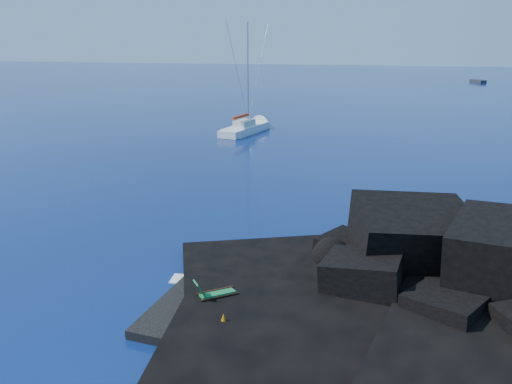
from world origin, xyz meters
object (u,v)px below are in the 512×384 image
Objects in this scene: deck_chair at (217,289)px; distant_boat_a at (478,82)px; sailboat at (246,132)px; sunbather at (304,295)px; marker_cone at (224,320)px.

deck_chair is 0.31× the size of distant_boat_a.
sailboat is 38.98m from deck_chair.
sailboat is 38.90m from sunbather.
marker_cone is at bearing -103.13° from deck_chair.
sailboat is 2.39× the size of distant_boat_a.
marker_cone is at bearing -124.72° from distant_boat_a.
distant_boat_a is at bearing 38.40° from deck_chair.
distant_boat_a is (26.73, 117.54, -0.51)m from sunbather.
sunbather is at bearing -123.88° from distant_boat_a.
sailboat is 7.31× the size of sunbather.
distant_boat_a is (38.57, 80.49, 0.00)m from sailboat.
deck_chair reaches higher than marker_cone.
sailboat is 7.66× the size of deck_chair.
deck_chair is 3.43m from sunbather.
sunbather is 3.67m from marker_cone.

